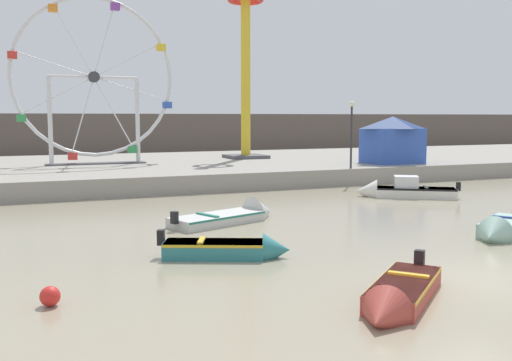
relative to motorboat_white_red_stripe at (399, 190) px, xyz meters
name	(u,v)px	position (x,y,z in m)	size (l,w,h in m)	color
ground_plane	(480,278)	(-7.26, -13.12, -0.34)	(240.00, 240.00, 0.00)	gray
quay_promenade	(180,168)	(-7.26, 15.23, 0.16)	(110.00, 20.27, 1.00)	gray
distant_town_skyline	(123,135)	(-7.26, 37.20, 1.86)	(140.00, 3.00, 4.40)	#564C47
motorboat_white_red_stripe	(399,190)	(0.00, 0.00, 0.00)	(4.85, 3.77, 1.46)	silver
motorboat_teal_painted	(233,249)	(-12.28, -8.67, -0.08)	(3.75, 2.40, 1.05)	teal
motorboat_seafoam	(501,229)	(-2.84, -9.47, -0.07)	(3.83, 2.98, 1.17)	#93BCAD
motorboat_pale_grey	(237,216)	(-10.03, -3.13, -0.14)	(4.94, 2.99, 1.34)	silver
motorboat_faded_red	(397,297)	(-10.60, -14.18, -0.11)	(3.77, 3.45, 1.06)	#B24238
ferris_wheel_white_frame	(94,80)	(-13.01, 14.74, 6.06)	(10.26, 1.20, 10.74)	silver
drop_tower_yellow_tower	(246,54)	(-1.94, 16.10, 8.33)	(2.80, 2.80, 15.29)	gold
carnival_booth_blue_tent	(393,139)	(5.24, 7.86, 2.27)	(3.98, 3.08, 3.09)	#3356B7
promenade_lamp_near	(351,125)	(0.58, 5.52, 3.26)	(0.32, 0.32, 3.98)	#2D2D33
mooring_buoy_orange	(50,296)	(-17.43, -11.21, -0.12)	(0.44, 0.44, 0.44)	red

